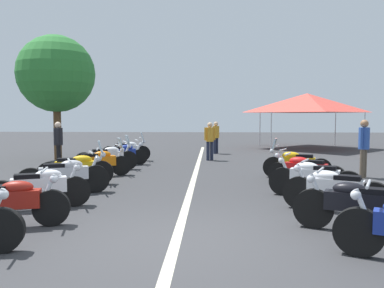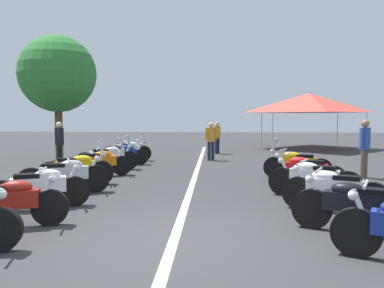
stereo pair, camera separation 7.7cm
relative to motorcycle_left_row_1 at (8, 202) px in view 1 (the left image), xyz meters
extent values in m
plane|color=#38383A|center=(-0.57, -2.89, -0.45)|extent=(80.00, 80.00, 0.00)
cube|color=beige|center=(4.90, -2.89, -0.45)|extent=(24.98, 0.16, 0.01)
cylinder|color=black|center=(-1.17, -0.52, -0.14)|extent=(0.29, 0.65, 0.63)
sphere|color=silver|center=(-1.16, -0.57, 0.36)|extent=(0.14, 0.14, 0.14)
cylinder|color=black|center=(0.18, -0.68, -0.14)|extent=(0.30, 0.64, 0.63)
cube|color=maroon|center=(-0.01, 0.02, 0.04)|extent=(0.56, 1.13, 0.30)
ellipsoid|color=maroon|center=(0.04, -0.15, 0.24)|extent=(0.39, 0.57, 0.22)
cylinder|color=silver|center=(0.16, -0.62, 0.16)|extent=(0.14, 0.30, 0.58)
cylinder|color=silver|center=(0.15, -0.58, 0.52)|extent=(0.61, 0.20, 0.04)
sphere|color=silver|center=(0.19, -0.72, 0.36)|extent=(0.14, 0.14, 0.14)
cylinder|color=black|center=(1.64, -0.57, -0.14)|extent=(0.39, 0.63, 0.63)
cylinder|color=black|center=(1.06, 0.70, -0.14)|extent=(0.39, 0.63, 0.63)
cube|color=white|center=(1.35, 0.07, 0.04)|extent=(0.69, 1.08, 0.30)
ellipsoid|color=white|center=(1.43, -0.10, 0.24)|extent=(0.45, 0.58, 0.22)
cube|color=black|center=(1.26, 0.27, 0.22)|extent=(0.43, 0.54, 0.12)
cylinder|color=silver|center=(1.62, -0.52, 0.16)|extent=(0.18, 0.29, 0.58)
cylinder|color=silver|center=(1.60, -0.48, 0.52)|extent=(0.58, 0.29, 0.04)
sphere|color=silver|center=(1.66, -0.62, 0.36)|extent=(0.14, 0.14, 0.14)
cylinder|color=silver|center=(1.34, 0.52, -0.23)|extent=(0.30, 0.53, 0.08)
cylinder|color=black|center=(3.13, -0.56, -0.11)|extent=(0.40, 0.68, 0.68)
cylinder|color=black|center=(2.54, 0.81, -0.11)|extent=(0.40, 0.68, 0.68)
cube|color=silver|center=(2.84, 0.12, 0.07)|extent=(0.71, 1.15, 0.30)
ellipsoid|color=silver|center=(2.91, -0.04, 0.27)|extent=(0.44, 0.58, 0.22)
cube|color=black|center=(2.75, 0.33, 0.25)|extent=(0.43, 0.54, 0.12)
cylinder|color=silver|center=(3.11, -0.51, 0.19)|extent=(0.18, 0.29, 0.58)
cylinder|color=silver|center=(3.09, -0.47, 0.55)|extent=(0.59, 0.28, 0.04)
sphere|color=silver|center=(3.15, -0.61, 0.39)|extent=(0.14, 0.14, 0.14)
cylinder|color=silver|center=(2.83, 0.61, -0.21)|extent=(0.29, 0.54, 0.08)
cylinder|color=black|center=(4.28, -0.38, -0.13)|extent=(0.29, 0.67, 0.65)
cylinder|color=black|center=(3.96, 0.97, -0.13)|extent=(0.29, 0.67, 0.65)
cube|color=#EAB214|center=(4.12, 0.30, 0.05)|extent=(0.52, 1.09, 0.30)
ellipsoid|color=#EAB214|center=(4.16, 0.12, 0.25)|extent=(0.37, 0.57, 0.22)
cube|color=black|center=(4.07, 0.51, 0.23)|extent=(0.37, 0.53, 0.12)
cylinder|color=silver|center=(4.27, -0.32, 0.17)|extent=(0.14, 0.30, 0.58)
cylinder|color=silver|center=(4.26, -0.28, 0.53)|extent=(0.61, 0.18, 0.04)
sphere|color=silver|center=(4.29, -0.43, 0.37)|extent=(0.14, 0.14, 0.14)
cylinder|color=silver|center=(4.20, 0.74, -0.22)|extent=(0.21, 0.55, 0.08)
cube|color=silver|center=(4.28, -0.36, 0.60)|extent=(0.38, 0.20, 0.32)
cylinder|color=black|center=(5.93, -0.54, -0.14)|extent=(0.40, 0.62, 0.63)
cylinder|color=black|center=(5.26, 0.82, -0.14)|extent=(0.40, 0.62, 0.63)
cube|color=orange|center=(5.59, 0.14, 0.04)|extent=(0.76, 1.16, 0.30)
ellipsoid|color=orange|center=(5.67, -0.02, 0.24)|extent=(0.46, 0.58, 0.22)
cube|color=black|center=(5.50, 0.34, 0.22)|extent=(0.44, 0.55, 0.12)
cylinder|color=silver|center=(5.90, -0.48, 0.16)|extent=(0.19, 0.29, 0.58)
cylinder|color=silver|center=(5.88, -0.45, 0.52)|extent=(0.57, 0.31, 0.04)
sphere|color=silver|center=(5.95, -0.58, 0.36)|extent=(0.14, 0.14, 0.14)
cylinder|color=silver|center=(5.56, 0.63, -0.23)|extent=(0.31, 0.53, 0.08)
cube|color=silver|center=(5.92, -0.52, 0.59)|extent=(0.38, 0.27, 0.32)
cylinder|color=black|center=(7.29, -0.47, -0.12)|extent=(0.40, 0.66, 0.66)
cylinder|color=black|center=(6.66, 0.91, -0.12)|extent=(0.40, 0.66, 0.66)
cube|color=white|center=(6.97, 0.22, 0.06)|extent=(0.74, 1.17, 0.30)
ellipsoid|color=white|center=(7.05, 0.05, 0.26)|extent=(0.45, 0.58, 0.22)
cube|color=black|center=(6.88, 0.42, 0.24)|extent=(0.44, 0.54, 0.12)
cylinder|color=silver|center=(7.27, -0.42, 0.18)|extent=(0.18, 0.29, 0.58)
cylinder|color=silver|center=(7.25, -0.38, 0.54)|extent=(0.58, 0.30, 0.04)
sphere|color=silver|center=(7.31, -0.52, 0.38)|extent=(0.14, 0.14, 0.14)
cylinder|color=silver|center=(6.95, 0.71, -0.22)|extent=(0.30, 0.53, 0.08)
cube|color=silver|center=(7.28, -0.45, 0.61)|extent=(0.38, 0.26, 0.32)
cylinder|color=black|center=(8.66, -0.63, -0.15)|extent=(0.34, 0.61, 0.60)
cylinder|color=black|center=(8.17, 0.68, -0.15)|extent=(0.34, 0.61, 0.60)
cube|color=navy|center=(8.42, 0.02, 0.03)|extent=(0.63, 1.09, 0.30)
ellipsoid|color=navy|center=(8.48, -0.14, 0.23)|extent=(0.43, 0.58, 0.22)
cube|color=black|center=(8.34, 0.23, 0.21)|extent=(0.41, 0.54, 0.12)
cylinder|color=silver|center=(8.64, -0.57, 0.15)|extent=(0.17, 0.30, 0.58)
cylinder|color=silver|center=(8.63, -0.54, 0.51)|extent=(0.59, 0.26, 0.04)
sphere|color=silver|center=(8.68, -0.68, 0.35)|extent=(0.14, 0.14, 0.14)
cylinder|color=silver|center=(8.44, 0.48, -0.24)|extent=(0.27, 0.54, 0.08)
cylinder|color=black|center=(10.00, -0.52, -0.13)|extent=(0.28, 0.65, 0.64)
cylinder|color=black|center=(9.68, 0.84, -0.13)|extent=(0.28, 0.65, 0.64)
cube|color=white|center=(9.84, 0.16, 0.05)|extent=(0.52, 1.09, 0.30)
ellipsoid|color=white|center=(9.88, -0.02, 0.25)|extent=(0.37, 0.57, 0.22)
cube|color=black|center=(9.79, 0.37, 0.23)|extent=(0.36, 0.53, 0.12)
cylinder|color=silver|center=(9.99, -0.46, 0.17)|extent=(0.14, 0.30, 0.58)
cylinder|color=silver|center=(9.98, -0.42, 0.53)|extent=(0.61, 0.18, 0.04)
sphere|color=silver|center=(10.01, -0.57, 0.37)|extent=(0.14, 0.14, 0.14)
cylinder|color=silver|center=(9.92, 0.61, -0.23)|extent=(0.21, 0.55, 0.08)
cube|color=silver|center=(10.00, -0.50, 0.60)|extent=(0.38, 0.20, 0.32)
cylinder|color=black|center=(-1.05, -5.41, -0.12)|extent=(0.40, 0.66, 0.67)
cylinder|color=silver|center=(-1.08, -5.47, 0.18)|extent=(0.18, 0.29, 0.58)
cylinder|color=silver|center=(-1.10, -5.50, 0.54)|extent=(0.58, 0.29, 0.04)
sphere|color=silver|center=(-1.03, -5.37, 0.38)|extent=(0.14, 0.14, 0.14)
cylinder|color=black|center=(0.27, -5.15, -0.12)|extent=(0.39, 0.67, 0.67)
cube|color=black|center=(-0.01, -5.83, 0.06)|extent=(0.70, 1.14, 0.30)
ellipsoid|color=black|center=(0.06, -5.66, 0.26)|extent=(0.44, 0.58, 0.22)
cube|color=black|center=(-0.10, -6.03, 0.24)|extent=(0.43, 0.54, 0.12)
cylinder|color=silver|center=(0.25, -5.20, 0.18)|extent=(0.18, 0.29, 0.58)
cylinder|color=silver|center=(0.24, -5.24, 0.54)|extent=(0.59, 0.28, 0.04)
sphere|color=silver|center=(0.29, -5.10, 0.38)|extent=(0.14, 0.14, 0.14)
cylinder|color=black|center=(1.67, -5.22, -0.12)|extent=(0.41, 0.66, 0.66)
cylinder|color=black|center=(1.08, -6.47, -0.12)|extent=(0.41, 0.66, 0.66)
cube|color=white|center=(1.38, -5.85, 0.06)|extent=(0.70, 1.07, 0.30)
ellipsoid|color=white|center=(1.45, -5.68, 0.26)|extent=(0.46, 0.58, 0.22)
cube|color=black|center=(1.28, -6.05, 0.24)|extent=(0.44, 0.54, 0.12)
cylinder|color=silver|center=(1.65, -5.28, 0.18)|extent=(0.19, 0.29, 0.58)
cylinder|color=silver|center=(1.63, -5.31, 0.54)|extent=(0.58, 0.30, 0.04)
sphere|color=silver|center=(1.69, -5.18, 0.38)|extent=(0.14, 0.14, 0.14)
cylinder|color=silver|center=(1.04, -6.15, -0.22)|extent=(0.31, 0.53, 0.08)
cylinder|color=black|center=(3.03, -5.14, -0.12)|extent=(0.37, 0.67, 0.67)
cylinder|color=black|center=(2.51, -6.49, -0.12)|extent=(0.37, 0.67, 0.67)
cube|color=white|center=(2.77, -5.81, 0.06)|extent=(0.66, 1.13, 0.30)
ellipsoid|color=white|center=(2.84, -5.65, 0.26)|extent=(0.43, 0.58, 0.22)
cube|color=black|center=(2.69, -6.02, 0.24)|extent=(0.42, 0.54, 0.12)
cylinder|color=silver|center=(3.01, -5.19, 0.18)|extent=(0.17, 0.30, 0.58)
cylinder|color=silver|center=(3.00, -5.23, 0.54)|extent=(0.59, 0.26, 0.04)
sphere|color=silver|center=(3.05, -5.09, 0.38)|extent=(0.14, 0.14, 0.14)
cylinder|color=silver|center=(2.45, -6.15, -0.22)|extent=(0.27, 0.54, 0.08)
cylinder|color=black|center=(4.53, -5.29, -0.15)|extent=(0.40, 0.61, 0.61)
cylinder|color=black|center=(3.88, -6.60, -0.15)|extent=(0.40, 0.61, 0.61)
cube|color=red|center=(4.20, -5.94, 0.03)|extent=(0.75, 1.12, 0.30)
ellipsoid|color=red|center=(4.28, -5.78, 0.23)|extent=(0.47, 0.58, 0.22)
cube|color=black|center=(4.10, -6.14, 0.21)|extent=(0.45, 0.55, 0.12)
cylinder|color=silver|center=(4.50, -5.34, 0.15)|extent=(0.19, 0.29, 0.58)
cylinder|color=silver|center=(4.48, -5.38, 0.51)|extent=(0.57, 0.31, 0.04)
sphere|color=silver|center=(4.55, -5.25, 0.35)|extent=(0.14, 0.14, 0.14)
cylinder|color=silver|center=(3.85, -6.26, -0.24)|extent=(0.32, 0.53, 0.08)
cylinder|color=black|center=(5.75, -5.33, -0.13)|extent=(0.32, 0.65, 0.64)
cylinder|color=black|center=(5.36, -6.67, -0.13)|extent=(0.32, 0.65, 0.64)
cube|color=#EAB214|center=(5.55, -6.00, 0.05)|extent=(0.57, 1.09, 0.30)
ellipsoid|color=#EAB214|center=(5.61, -5.83, 0.25)|extent=(0.40, 0.57, 0.22)
cube|color=black|center=(5.49, -6.21, 0.23)|extent=(0.39, 0.53, 0.12)
cylinder|color=silver|center=(5.73, -5.39, 0.17)|extent=(0.15, 0.30, 0.58)
cylinder|color=silver|center=(5.72, -5.43, 0.53)|extent=(0.61, 0.21, 0.04)
sphere|color=silver|center=(5.77, -5.29, 0.37)|extent=(0.14, 0.14, 0.14)
cylinder|color=silver|center=(5.26, -6.35, -0.23)|extent=(0.23, 0.55, 0.08)
cube|color=silver|center=(5.75, -5.35, 0.60)|extent=(0.38, 0.22, 0.32)
cylinder|color=black|center=(7.55, 2.13, -0.04)|extent=(0.14, 0.14, 0.83)
cylinder|color=black|center=(7.72, 2.19, -0.04)|extent=(0.14, 0.14, 0.83)
cylinder|color=black|center=(7.64, 2.16, 0.69)|extent=(0.32, 0.32, 0.62)
cylinder|color=black|center=(7.43, 2.09, 0.72)|extent=(0.09, 0.09, 0.56)
cylinder|color=black|center=(7.84, 2.24, 0.72)|extent=(0.09, 0.09, 0.56)
sphere|color=beige|center=(7.64, 2.16, 1.12)|extent=(0.23, 0.23, 0.23)
cylinder|color=#1E2338|center=(10.27, -3.27, -0.05)|extent=(0.14, 0.14, 0.80)
cylinder|color=#1E2338|center=(10.36, -3.43, -0.05)|extent=(0.14, 0.14, 0.80)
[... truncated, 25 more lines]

